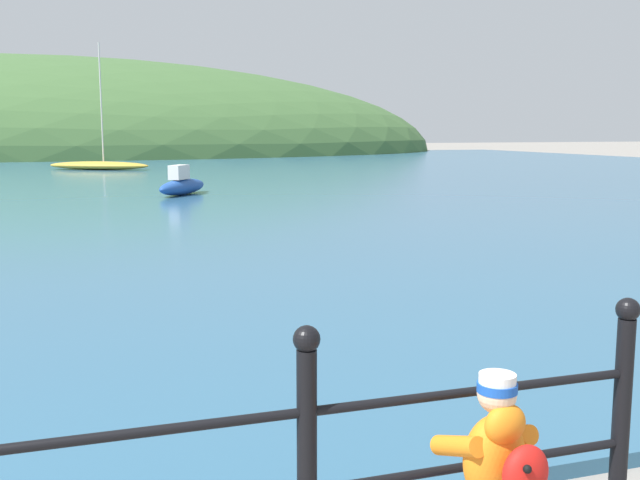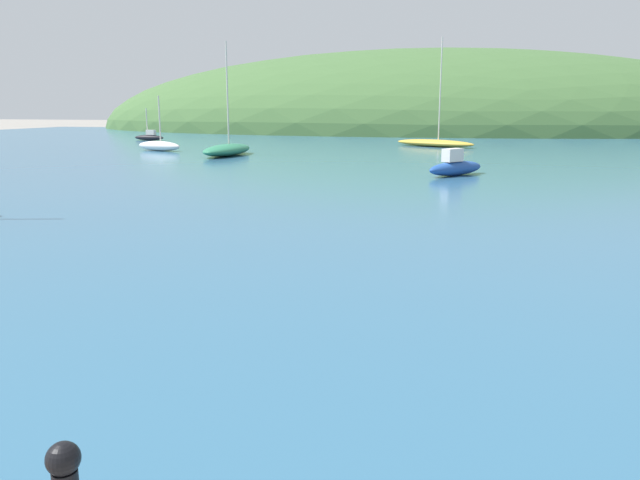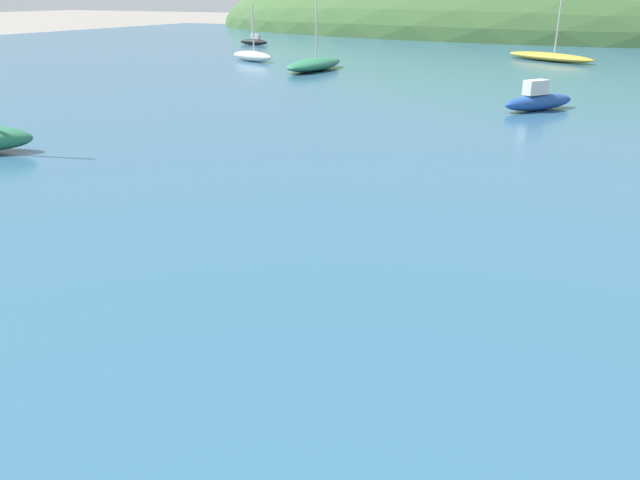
{
  "view_description": "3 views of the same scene",
  "coord_description": "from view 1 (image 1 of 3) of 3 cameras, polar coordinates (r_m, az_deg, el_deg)",
  "views": [
    {
      "loc": [
        2.4,
        -1.47,
        2.04
      ],
      "look_at": [
        4.76,
        5.64,
        0.93
      ],
      "focal_mm": 42.0,
      "sensor_mm": 36.0,
      "label": 1
    },
    {
      "loc": [
        6.36,
        -0.16,
        2.34
      ],
      "look_at": [
        4.6,
        6.6,
        0.84
      ],
      "focal_mm": 35.0,
      "sensor_mm": 36.0,
      "label": 2
    },
    {
      "loc": [
        8.23,
        1.34,
        3.37
      ],
      "look_at": [
        5.43,
        6.82,
        0.92
      ],
      "focal_mm": 35.0,
      "sensor_mm": 36.0,
      "label": 3
    }
  ],
  "objects": [
    {
      "name": "water",
      "position": [
        33.61,
        -22.49,
        4.42
      ],
      "size": [
        80.0,
        60.0,
        0.1
      ],
      "primitive_type": "cube",
      "color": "#2D5B7A",
      "rests_on": "ground"
    },
    {
      "name": "boat_far_right",
      "position": [
        22.69,
        -10.47,
        4.14
      ],
      "size": [
        2.0,
        2.47,
        0.89
      ],
      "color": "#1E4793",
      "rests_on": "water"
    },
    {
      "name": "far_hillside",
      "position": [
        66.68,
        -20.53,
        6.16
      ],
      "size": [
        68.84,
        37.86,
        15.83
      ],
      "color": "#3D6033",
      "rests_on": "ground"
    },
    {
      "name": "boat_red_dinghy",
      "position": [
        37.73,
        -16.5,
        5.51
      ],
      "size": [
        5.04,
        3.57,
        5.99
      ],
      "color": "gold",
      "rests_on": "water"
    },
    {
      "name": "child_in_coat",
      "position": [
        3.46,
        13.38,
        -16.25
      ],
      "size": [
        0.41,
        0.55,
        1.0
      ],
      "color": "#AD66C6",
      "rests_on": "ground"
    }
  ]
}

